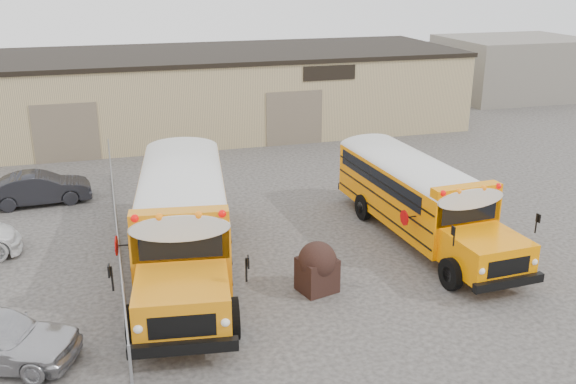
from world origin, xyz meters
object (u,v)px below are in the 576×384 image
object	(u,v)px
school_bus_left	(184,156)
school_bus_right	(349,150)
tarp_bundle	(317,266)
car_dark	(40,188)

from	to	relation	value
school_bus_left	school_bus_right	xyz separation A→B (m)	(7.31, -0.46, -0.21)
school_bus_left	tarp_bundle	size ratio (longest dim) A/B	7.09
tarp_bundle	car_dark	xyz separation A→B (m)	(-8.68, 10.49, -0.15)
tarp_bundle	car_dark	bearing A→B (deg)	129.61
tarp_bundle	car_dark	distance (m)	13.61
car_dark	school_bus_left	bearing A→B (deg)	-103.05
school_bus_right	tarp_bundle	distance (m)	10.19
school_bus_left	school_bus_right	bearing A→B (deg)	-3.60
school_bus_left	car_dark	bearing A→B (deg)	170.88
school_bus_left	tarp_bundle	world-z (taller)	school_bus_left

